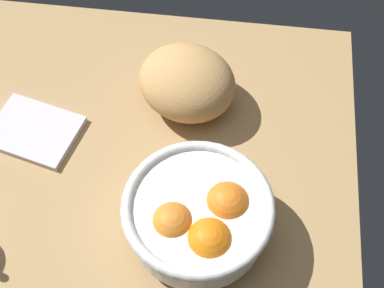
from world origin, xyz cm
name	(u,v)px	position (x,y,z in cm)	size (l,w,h in cm)	color
ground_plane	(136,156)	(0.00, 0.00, -1.50)	(72.09, 63.89, 3.00)	#A98453
fruit_bowl	(199,217)	(-12.08, 13.04, 5.75)	(21.34, 21.34, 9.94)	white
bread_loaf	(187,82)	(-7.09, -11.51, 5.05)	(16.63, 14.95, 10.09)	tan
napkin_folded	(34,131)	(17.47, -1.60, 0.52)	(14.25, 10.90, 1.04)	silver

